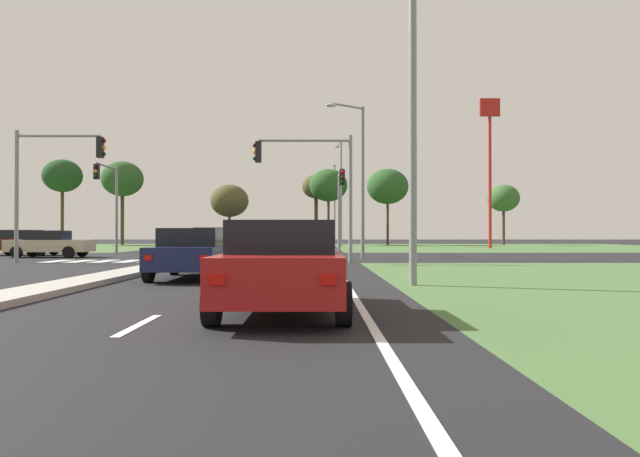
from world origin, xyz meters
The scene contains 42 objects.
ground_plane centered at (0.00, 30.00, 0.00)m, with size 200.00×200.00×0.00m, color black.
grass_verge_far_right centered at (25.50, 54.50, 0.00)m, with size 35.00×35.00×0.01m, color #476B38.
median_island_near centered at (0.00, 11.00, 0.07)m, with size 1.20×22.00×0.14m, color #ADA89E.
median_island_far centered at (0.00, 55.00, 0.07)m, with size 1.20×36.00×0.14m, color gray.
lane_dash_near centered at (3.50, 5.32, 0.01)m, with size 0.14×2.00×0.01m, color silver.
lane_dash_second centered at (3.50, 11.32, 0.01)m, with size 0.14×2.00×0.01m, color silver.
lane_dash_third centered at (3.50, 17.32, 0.01)m, with size 0.14×2.00×0.01m, color silver.
lane_dash_fourth centered at (3.50, 23.32, 0.01)m, with size 0.14×2.00×0.01m, color silver.
lane_dash_fifth centered at (3.50, 29.32, 0.01)m, with size 0.14×2.00×0.01m, color silver.
edge_line_right centered at (6.85, 12.00, 0.01)m, with size 0.14×24.00×0.01m, color silver.
stop_bar_near centered at (3.80, 23.00, 0.01)m, with size 6.40×0.50×0.01m, color silver.
crosswalk_bar_near centered at (-6.40, 24.80, 0.01)m, with size 0.70×2.80×0.01m, color silver.
crosswalk_bar_second centered at (-5.25, 24.80, 0.01)m, with size 0.70×2.80×0.01m, color silver.
crosswalk_bar_third centered at (-4.10, 24.80, 0.01)m, with size 0.70×2.80×0.01m, color silver.
crosswalk_bar_fourth centered at (-2.95, 24.80, 0.01)m, with size 0.70×2.80×0.01m, color silver.
crosswalk_bar_fifth centered at (-1.80, 24.80, 0.01)m, with size 0.70×2.80×0.01m, color silver.
crosswalk_bar_sixth centered at (-0.65, 24.80, 0.01)m, with size 0.70×2.80×0.01m, color silver.
crosswalk_bar_seventh centered at (0.50, 24.80, 0.01)m, with size 0.70×2.80×0.01m, color silver.
car_navy_near centered at (2.44, 14.10, 0.76)m, with size 2.09×4.52×1.48m.
car_blue_second centered at (-2.23, 41.15, 0.82)m, with size 2.08×4.37×1.60m.
car_maroon_third centered at (-11.75, 32.26, 0.79)m, with size 4.44×2.00×1.55m.
car_red_fourth centered at (5.51, 6.65, 0.78)m, with size 2.09×4.63×1.53m.
car_beige_fifth centered at (-8.82, 29.36, 0.77)m, with size 4.45×2.04×1.50m.
car_white_sixth centered at (2.22, 19.92, 0.80)m, with size 2.10×4.33×1.56m.
car_teal_seventh centered at (-2.28, 59.80, 0.77)m, with size 1.94×4.30×1.50m.
traffic_signal_far_right centered at (7.60, 34.71, 3.82)m, with size 0.32×5.13×5.49m.
traffic_signal_near_right centered at (6.00, 23.40, 4.00)m, with size 4.55×0.32×5.83m.
traffic_signal_far_left centered at (-7.60, 35.25, 4.04)m, with size 0.32×3.97×5.95m.
traffic_signal_near_left centered at (-6.19, 23.40, 4.10)m, with size 4.14×0.32×6.03m.
street_lamp_near centered at (8.39, 11.69, 5.18)m, with size 1.86×0.94×9.35m.
street_lamp_second centered at (8.33, 27.85, 4.61)m, with size 2.10×1.49×8.14m.
street_lamp_third centered at (8.50, 55.77, 5.92)m, with size 0.69×2.53×10.67m.
street_lamp_fourth centered at (8.52, 76.07, 5.88)m, with size 0.56×2.34×10.64m.
pedestrian_at_median centered at (-0.16, 42.87, 1.29)m, with size 0.34×0.34×1.88m.
fastfood_pole_sign centered at (21.70, 49.15, 9.71)m, with size 1.80×0.40×13.53m.
treeline_near centered at (-23.47, 64.37, 7.99)m, with size 4.46×4.46×9.94m.
treeline_second centered at (-17.13, 66.22, 7.82)m, with size 4.91×4.91×9.96m.
treeline_third centered at (-4.57, 67.63, 5.32)m, with size 4.65×4.65×7.31m.
treeline_fourth centered at (5.98, 66.63, 6.86)m, with size 3.38×3.38×8.44m.
treeline_fifth centered at (14.34, 64.50, 6.82)m, with size 4.84×4.84×8.89m.
treeline_sixth centered at (7.43, 64.16, 6.92)m, with size 4.42×4.42×8.82m.
treeline_seventh centered at (28.39, 66.06, 5.54)m, with size 3.78×3.78×7.18m.
Camera 1 is at (6.06, -3.05, 1.32)m, focal length 32.60 mm.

